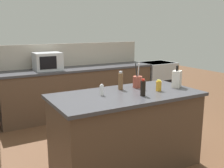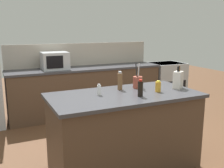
{
  "view_description": "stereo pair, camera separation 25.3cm",
  "coord_description": "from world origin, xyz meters",
  "px_view_note": "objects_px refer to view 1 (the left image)",
  "views": [
    {
      "loc": [
        -1.64,
        -2.56,
        1.71
      ],
      "look_at": [
        0.0,
        0.35,
        0.99
      ],
      "focal_mm": 42.0,
      "sensor_mm": 36.0,
      "label": 1
    },
    {
      "loc": [
        -1.41,
        -2.67,
        1.71
      ],
      "look_at": [
        0.0,
        0.35,
        0.99
      ],
      "focal_mm": 42.0,
      "sensor_mm": 36.0,
      "label": 2
    }
  ],
  "objects_px": {
    "range_oven": "(157,81)",
    "honey_jar": "(159,86)",
    "salt_shaker": "(102,90)",
    "soy_sauce_bottle": "(143,88)",
    "knife_block": "(177,79)",
    "pepper_grinder": "(121,81)",
    "microwave": "(48,61)",
    "utensil_crock": "(137,81)"
  },
  "relations": [
    {
      "from": "utensil_crock",
      "to": "soy_sauce_bottle",
      "type": "bearing_deg",
      "value": -116.31
    },
    {
      "from": "microwave",
      "to": "soy_sauce_bottle",
      "type": "xyz_separation_m",
      "value": [
        0.42,
        -2.38,
        -0.07
      ]
    },
    {
      "from": "microwave",
      "to": "honey_jar",
      "type": "distance_m",
      "value": 2.4
    },
    {
      "from": "utensil_crock",
      "to": "soy_sauce_bottle",
      "type": "distance_m",
      "value": 0.43
    },
    {
      "from": "knife_block",
      "to": "microwave",
      "type": "bearing_deg",
      "value": 83.01
    },
    {
      "from": "utensil_crock",
      "to": "soy_sauce_bottle",
      "type": "relative_size",
      "value": 1.62
    },
    {
      "from": "range_oven",
      "to": "salt_shaker",
      "type": "bearing_deg",
      "value": -140.1
    },
    {
      "from": "salt_shaker",
      "to": "soy_sauce_bottle",
      "type": "bearing_deg",
      "value": -31.95
    },
    {
      "from": "microwave",
      "to": "utensil_crock",
      "type": "xyz_separation_m",
      "value": [
        0.62,
        -2.0,
        -0.08
      ]
    },
    {
      "from": "knife_block",
      "to": "utensil_crock",
      "type": "height_order",
      "value": "utensil_crock"
    },
    {
      "from": "knife_block",
      "to": "pepper_grinder",
      "type": "distance_m",
      "value": 0.75
    },
    {
      "from": "utensil_crock",
      "to": "pepper_grinder",
      "type": "relative_size",
      "value": 1.36
    },
    {
      "from": "pepper_grinder",
      "to": "range_oven",
      "type": "bearing_deg",
      "value": 42.02
    },
    {
      "from": "range_oven",
      "to": "soy_sauce_bottle",
      "type": "bearing_deg",
      "value": -131.98
    },
    {
      "from": "range_oven",
      "to": "salt_shaker",
      "type": "relative_size",
      "value": 7.0
    },
    {
      "from": "range_oven",
      "to": "knife_block",
      "type": "xyz_separation_m",
      "value": [
        -1.49,
        -2.24,
        0.59
      ]
    },
    {
      "from": "range_oven",
      "to": "utensil_crock",
      "type": "xyz_separation_m",
      "value": [
        -1.95,
        -2.0,
        0.56
      ]
    },
    {
      "from": "microwave",
      "to": "pepper_grinder",
      "type": "relative_size",
      "value": 2.07
    },
    {
      "from": "range_oven",
      "to": "soy_sauce_bottle",
      "type": "relative_size",
      "value": 4.65
    },
    {
      "from": "honey_jar",
      "to": "salt_shaker",
      "type": "height_order",
      "value": "honey_jar"
    },
    {
      "from": "pepper_grinder",
      "to": "honey_jar",
      "type": "bearing_deg",
      "value": -38.74
    },
    {
      "from": "soy_sauce_bottle",
      "to": "honey_jar",
      "type": "distance_m",
      "value": 0.33
    },
    {
      "from": "pepper_grinder",
      "to": "honey_jar",
      "type": "distance_m",
      "value": 0.48
    },
    {
      "from": "pepper_grinder",
      "to": "honey_jar",
      "type": "relative_size",
      "value": 1.71
    },
    {
      "from": "knife_block",
      "to": "salt_shaker",
      "type": "height_order",
      "value": "knife_block"
    },
    {
      "from": "honey_jar",
      "to": "knife_block",
      "type": "bearing_deg",
      "value": 7.89
    },
    {
      "from": "utensil_crock",
      "to": "range_oven",
      "type": "bearing_deg",
      "value": 45.64
    },
    {
      "from": "range_oven",
      "to": "honey_jar",
      "type": "height_order",
      "value": "honey_jar"
    },
    {
      "from": "honey_jar",
      "to": "microwave",
      "type": "bearing_deg",
      "value": 107.85
    },
    {
      "from": "honey_jar",
      "to": "soy_sauce_bottle",
      "type": "bearing_deg",
      "value": -162.42
    },
    {
      "from": "knife_block",
      "to": "soy_sauce_bottle",
      "type": "bearing_deg",
      "value": 159.94
    },
    {
      "from": "knife_block",
      "to": "pepper_grinder",
      "type": "height_order",
      "value": "knife_block"
    },
    {
      "from": "range_oven",
      "to": "knife_block",
      "type": "height_order",
      "value": "knife_block"
    },
    {
      "from": "knife_block",
      "to": "soy_sauce_bottle",
      "type": "xyz_separation_m",
      "value": [
        -0.65,
        -0.15,
        -0.02
      ]
    },
    {
      "from": "range_oven",
      "to": "knife_block",
      "type": "distance_m",
      "value": 2.75
    },
    {
      "from": "knife_block",
      "to": "pepper_grinder",
      "type": "xyz_separation_m",
      "value": [
        -0.71,
        0.25,
        -0.0
      ]
    },
    {
      "from": "soy_sauce_bottle",
      "to": "honey_jar",
      "type": "xyz_separation_m",
      "value": [
        0.31,
        0.1,
        -0.03
      ]
    },
    {
      "from": "range_oven",
      "to": "honey_jar",
      "type": "xyz_separation_m",
      "value": [
        -1.83,
        -2.29,
        0.54
      ]
    },
    {
      "from": "knife_block",
      "to": "honey_jar",
      "type": "distance_m",
      "value": 0.35
    },
    {
      "from": "microwave",
      "to": "utensil_crock",
      "type": "relative_size",
      "value": 1.52
    },
    {
      "from": "microwave",
      "to": "soy_sauce_bottle",
      "type": "relative_size",
      "value": 2.46
    },
    {
      "from": "range_oven",
      "to": "microwave",
      "type": "height_order",
      "value": "microwave"
    }
  ]
}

